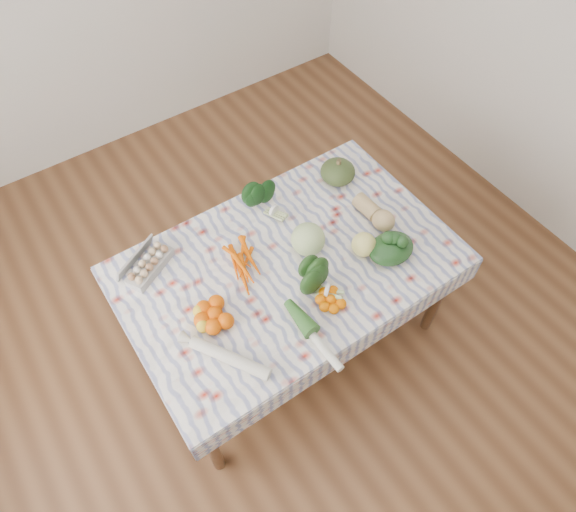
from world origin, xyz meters
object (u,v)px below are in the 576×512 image
object	(u,v)px
dining_table	(288,272)
grapefruit	(364,244)
egg_carton	(150,266)
cabbage	(308,239)
butternut_squash	(375,212)
kabocha_squash	(338,172)

from	to	relation	value
dining_table	grapefruit	world-z (taller)	grapefruit
egg_carton	cabbage	world-z (taller)	cabbage
dining_table	butternut_squash	world-z (taller)	butternut_squash
kabocha_squash	cabbage	world-z (taller)	cabbage
cabbage	grapefruit	world-z (taller)	cabbage
dining_table	butternut_squash	xyz separation A→B (m)	(0.54, -0.02, 0.14)
cabbage	egg_carton	bearing A→B (deg)	154.88
cabbage	butternut_squash	world-z (taller)	cabbage
dining_table	butternut_squash	distance (m)	0.56
cabbage	butternut_squash	size ratio (longest dim) A/B	0.68
cabbage	grapefruit	bearing A→B (deg)	-37.24
egg_carton	butternut_squash	distance (m)	1.18
butternut_squash	grapefruit	size ratio (longest dim) A/B	2.01
dining_table	kabocha_squash	bearing A→B (deg)	29.96
butternut_squash	grapefruit	xyz separation A→B (m)	(-0.19, -0.14, 0.00)
kabocha_squash	butternut_squash	distance (m)	0.34
egg_carton	dining_table	bearing A→B (deg)	-58.92
butternut_squash	grapefruit	bearing A→B (deg)	-146.13
dining_table	egg_carton	bearing A→B (deg)	149.35
cabbage	grapefruit	size ratio (longest dim) A/B	1.37
butternut_squash	grapefruit	distance (m)	0.23
egg_carton	butternut_squash	bearing A→B (deg)	-46.35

